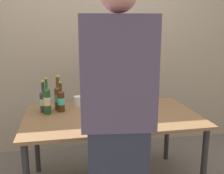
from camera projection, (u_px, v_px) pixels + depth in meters
desk at (112, 122)px, 2.30m from camera, size 1.52×0.89×0.70m
laptop at (126, 106)px, 2.39m from camera, size 0.37×0.35×0.20m
beer_bottle_dark at (47, 100)px, 2.28m from camera, size 0.06×0.06×0.33m
beer_bottle_green at (44, 101)px, 2.34m from camera, size 0.07×0.07×0.29m
beer_bottle_amber at (61, 100)px, 2.35m from camera, size 0.06×0.06×0.28m
beer_bottle_brown at (58, 97)px, 2.41m from camera, size 0.07×0.07×0.32m
person_figure at (118, 123)px, 1.56m from camera, size 0.45×0.33×1.76m
coffee_mug at (79, 101)px, 2.54m from camera, size 0.12×0.09×0.09m
back_wall at (97, 41)px, 3.06m from camera, size 6.00×0.10×2.60m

